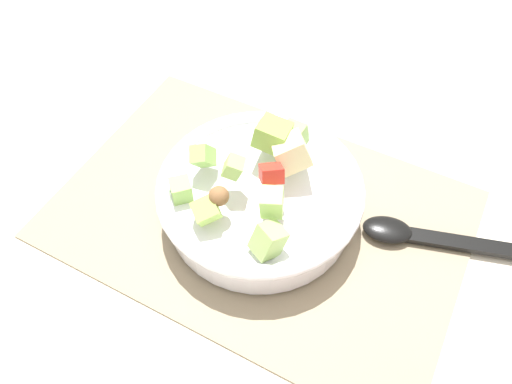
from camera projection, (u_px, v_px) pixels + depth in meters
The scene contains 4 objects.
ground_plane at pixel (260, 215), 0.60m from camera, with size 2.40×2.40×0.00m, color silver.
placemat at pixel (260, 213), 0.60m from camera, with size 0.47×0.32×0.01m, color gray.
salad_bowl at pixel (256, 195), 0.57m from camera, with size 0.23×0.23×0.11m.
serving_spoon at pixel (433, 238), 0.57m from camera, with size 0.23×0.09×0.01m.
Camera 1 is at (0.16, -0.31, 0.50)m, focal length 35.30 mm.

